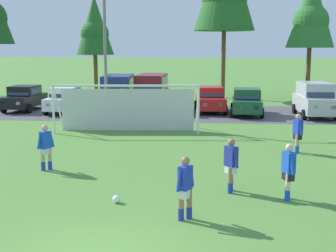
% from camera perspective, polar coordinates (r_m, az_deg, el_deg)
% --- Properties ---
extents(ground_plane, '(400.00, 400.00, 0.00)m').
position_cam_1_polar(ground_plane, '(24.14, -0.51, -0.67)').
color(ground_plane, '#518438').
extents(parking_lot_strip, '(52.00, 8.40, 0.01)m').
position_cam_1_polar(parking_lot_strip, '(31.16, 0.74, 1.65)').
color(parking_lot_strip, '#4C4C51').
rests_on(parking_lot_strip, ground).
extents(soccer_ball, '(0.22, 0.22, 0.22)m').
position_cam_1_polar(soccer_ball, '(13.18, -6.39, -8.96)').
color(soccer_ball, white).
rests_on(soccer_ball, ground).
extents(soccer_goal, '(7.55, 2.52, 2.57)m').
position_cam_1_polar(soccer_goal, '(24.16, -5.05, 2.40)').
color(soccer_goal, white).
rests_on(soccer_goal, ground).
extents(player_striker_near, '(0.37, 0.73, 1.64)m').
position_cam_1_polar(player_striker_near, '(19.78, 15.71, -0.89)').
color(player_striker_near, tan).
rests_on(player_striker_near, ground).
extents(player_midfield_center, '(0.46, 0.67, 1.64)m').
position_cam_1_polar(player_midfield_center, '(11.68, 2.14, -7.69)').
color(player_midfield_center, '#936B4C').
rests_on(player_midfield_center, ground).
extents(player_defender_far, '(0.48, 0.66, 1.64)m').
position_cam_1_polar(player_defender_far, '(16.91, -14.84, -2.58)').
color(player_defender_far, tan).
rests_on(player_defender_far, ground).
extents(player_winger_left, '(0.36, 0.74, 1.64)m').
position_cam_1_polar(player_winger_left, '(13.61, 14.63, -5.49)').
color(player_winger_left, beige).
rests_on(player_winger_left, ground).
extents(player_winger_right, '(0.47, 0.67, 1.64)m').
position_cam_1_polar(player_winger_right, '(14.01, 7.77, -4.83)').
color(player_winger_right, '#936B4C').
rests_on(player_winger_right, ground).
extents(parked_car_slot_far_left, '(2.14, 4.25, 1.72)m').
position_cam_1_polar(parked_car_slot_far_left, '(33.78, -17.31, 3.32)').
color(parked_car_slot_far_left, black).
rests_on(parked_car_slot_far_left, ground).
extents(parked_car_slot_left, '(2.12, 4.24, 1.72)m').
position_cam_1_polar(parked_car_slot_left, '(32.03, -12.61, 3.21)').
color(parked_car_slot_left, silver).
rests_on(parked_car_slot_left, ground).
extents(parked_car_slot_center_left, '(2.45, 4.93, 2.52)m').
position_cam_1_polar(parked_car_slot_center_left, '(31.25, -6.17, 4.09)').
color(parked_car_slot_center_left, navy).
rests_on(parked_car_slot_center_left, ground).
extents(parked_car_slot_center, '(2.27, 4.84, 2.52)m').
position_cam_1_polar(parked_car_slot_center, '(32.13, -2.05, 4.29)').
color(parked_car_slot_center, maroon).
rests_on(parked_car_slot_center, ground).
extents(parked_car_slot_center_right, '(2.26, 4.31, 1.72)m').
position_cam_1_polar(parked_car_slot_center_right, '(31.56, 5.25, 3.31)').
color(parked_car_slot_center_right, red).
rests_on(parked_car_slot_center_right, ground).
extents(parked_car_slot_right, '(2.18, 4.28, 1.72)m').
position_cam_1_polar(parked_car_slot_right, '(30.42, 9.68, 2.98)').
color(parked_car_slot_right, '#194C2D').
rests_on(parked_car_slot_right, ground).
extents(parked_car_slot_far_right, '(2.21, 4.64, 2.16)m').
position_cam_1_polar(parked_car_slot_far_right, '(30.73, 17.66, 3.18)').
color(parked_car_slot_far_right, '#B2B2BC').
rests_on(parked_car_slot_far_right, ground).
extents(tree_mid_left, '(3.36, 3.36, 8.95)m').
position_cam_1_polar(tree_mid_left, '(42.49, -9.04, 11.94)').
color(tree_mid_left, brown).
rests_on(tree_mid_left, ground).
extents(tree_mid_right, '(3.91, 3.91, 10.43)m').
position_cam_1_polar(tree_mid_right, '(40.58, 17.24, 13.21)').
color(tree_mid_right, brown).
rests_on(tree_mid_right, ground).
extents(street_lamp, '(2.00, 0.32, 8.24)m').
position_cam_1_polar(street_lamp, '(27.08, -7.42, 9.42)').
color(street_lamp, slate).
rests_on(street_lamp, ground).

